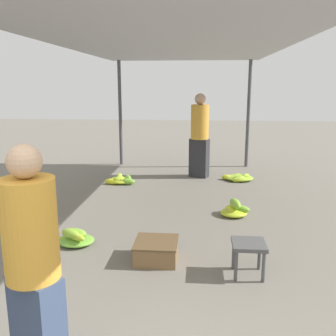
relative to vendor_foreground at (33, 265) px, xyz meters
The scene contains 11 objects.
canopy_post_back_left 7.02m from the vendor_foreground, 97.49° to the left, with size 0.08×0.08×2.51m, color #4C4C51.
canopy_post_back_right 7.28m from the vendor_foreground, 72.72° to the left, with size 0.08×0.08×2.51m, color #4C4C51.
canopy_tarp 3.67m from the vendor_foreground, 78.94° to the left, with size 3.47×7.90×0.04m, color #B2B2B7.
vendor_foreground is the anchor object (origin of this frame).
stool 2.25m from the vendor_foreground, 44.81° to the left, with size 0.34×0.34×0.36m.
banana_pile_left_0 2.29m from the vendor_foreground, 102.94° to the left, with size 0.49×0.41×0.23m.
banana_pile_left_1 5.16m from the vendor_foreground, 95.97° to the left, with size 0.64×0.41×0.19m.
banana_pile_right_0 3.80m from the vendor_foreground, 64.95° to the left, with size 0.47×0.46×0.25m.
banana_pile_right_1 5.90m from the vendor_foreground, 71.66° to the left, with size 0.66×0.56×0.15m.
crate_near 2.01m from the vendor_foreground, 72.56° to the left, with size 0.48×0.48×0.23m.
shopper_walking_mid 5.89m from the vendor_foreground, 80.00° to the left, with size 0.49×0.49×1.77m.
Camera 1 is at (0.41, -1.22, 1.93)m, focal length 40.00 mm.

